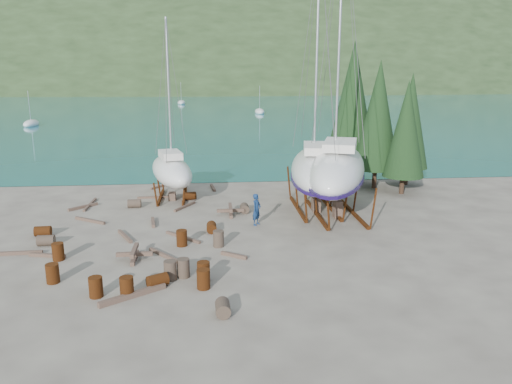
{
  "coord_description": "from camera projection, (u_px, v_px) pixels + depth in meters",
  "views": [
    {
      "loc": [
        -0.45,
        -25.8,
        9.33
      ],
      "look_at": [
        2.19,
        3.0,
        2.13
      ],
      "focal_mm": 35.0,
      "sensor_mm": 36.0,
      "label": 1
    }
  ],
  "objects": [
    {
      "name": "timber_8",
      "position": [
        153.0,
        222.0,
        30.75
      ],
      "size": [
        0.43,
        1.78,
        0.19
      ],
      "primitive_type": "cube",
      "rotation": [
        0.0,
        0.0,
        0.14
      ],
      "color": "brown",
      "rests_on": "ground"
    },
    {
      "name": "drum_15",
      "position": [
        46.0,
        240.0,
        26.92
      ],
      "size": [
        0.89,
        0.6,
        0.58
      ],
      "primitive_type": "cylinder",
      "rotation": [
        1.57,
        0.0,
        1.59
      ],
      "color": "#2D2823",
      "rests_on": "ground"
    },
    {
      "name": "drum_3",
      "position": [
        204.0,
        271.0,
        22.45
      ],
      "size": [
        0.58,
        0.58,
        0.88
      ],
      "primitive_type": "cylinder",
      "color": "#572B0F",
      "rests_on": "ground"
    },
    {
      "name": "large_sailboat_far",
      "position": [
        337.0,
        169.0,
        31.88
      ],
      "size": [
        7.01,
        12.43,
        18.88
      ],
      "rotation": [
        0.0,
        0.0,
        -0.32
      ],
      "color": "silver",
      "rests_on": "ground"
    },
    {
      "name": "timber_6",
      "position": [
        213.0,
        188.0,
        39.6
      ],
      "size": [
        0.45,
        2.03,
        0.19
      ],
      "primitive_type": "cube",
      "rotation": [
        0.0,
        0.0,
        0.13
      ],
      "color": "brown",
      "rests_on": "ground"
    },
    {
      "name": "worker",
      "position": [
        257.0,
        209.0,
        30.33
      ],
      "size": [
        0.79,
        0.85,
        1.95
      ],
      "primitive_type": "imported",
      "rotation": [
        0.0,
        0.0,
        0.97
      ],
      "color": "#12284E",
      "rests_on": "ground"
    },
    {
      "name": "timber_16",
      "position": [
        133.0,
        295.0,
        20.84
      ],
      "size": [
        2.61,
        1.88,
        0.23
      ],
      "primitive_type": "cube",
      "rotation": [
        0.0,
        0.0,
        2.17
      ],
      "color": "brown",
      "rests_on": "ground"
    },
    {
      "name": "drum_6",
      "position": [
        212.0,
        227.0,
        29.12
      ],
      "size": [
        0.59,
        0.89,
        0.58
      ],
      "primitive_type": "cylinder",
      "rotation": [
        1.57,
        0.0,
        0.01
      ],
      "color": "#572B0F",
      "rests_on": "ground"
    },
    {
      "name": "large_sailboat_near",
      "position": [
        315.0,
        169.0,
        33.18
      ],
      "size": [
        5.05,
        11.38,
        17.32
      ],
      "rotation": [
        0.0,
        0.0,
        -0.17
      ],
      "color": "silver",
      "rests_on": "ground"
    },
    {
      "name": "timber_pile_fore",
      "position": [
        135.0,
        254.0,
        24.92
      ],
      "size": [
        1.8,
        1.8,
        0.6
      ],
      "color": "brown",
      "rests_on": "ground"
    },
    {
      "name": "timber_11",
      "position": [
        183.0,
        237.0,
        28.08
      ],
      "size": [
        2.06,
        2.1,
        0.15
      ],
      "primitive_type": "cube",
      "rotation": [
        0.0,
        0.0,
        0.77
      ],
      "color": "brown",
      "rests_on": "ground"
    },
    {
      "name": "moored_boat_left",
      "position": [
        31.0,
        124.0,
        82.46
      ],
      "size": [
        2.0,
        5.0,
        6.05
      ],
      "color": "silver",
      "rests_on": "ground"
    },
    {
      "name": "cypress_mid_right",
      "position": [
        406.0,
        129.0,
        36.94
      ],
      "size": [
        3.06,
        3.06,
        8.5
      ],
      "color": "black",
      "rests_on": "ground"
    },
    {
      "name": "drum_0",
      "position": [
        53.0,
        273.0,
        22.21
      ],
      "size": [
        0.58,
        0.58,
        0.88
      ],
      "primitive_type": "cylinder",
      "color": "#572B0F",
      "rests_on": "ground"
    },
    {
      "name": "bay_water",
      "position": [
        210.0,
        83.0,
        331.63
      ],
      "size": [
        700.0,
        700.0,
        0.0
      ],
      "primitive_type": "plane",
      "color": "#186D7A",
      "rests_on": "ground"
    },
    {
      "name": "timber_10",
      "position": [
        185.0,
        207.0,
        34.27
      ],
      "size": [
        1.4,
        2.19,
        0.16
      ],
      "primitive_type": "cube",
      "rotation": [
        0.0,
        0.0,
        2.6
      ],
      "color": "brown",
      "rests_on": "ground"
    },
    {
      "name": "drum_9",
      "position": [
        134.0,
        203.0,
        34.27
      ],
      "size": [
        0.89,
        0.59,
        0.58
      ],
      "primitive_type": "cylinder",
      "rotation": [
        1.57,
        0.0,
        1.58
      ],
      "color": "#2D2823",
      "rests_on": "ground"
    },
    {
      "name": "cypress_far_right",
      "position": [
        410.0,
        121.0,
        39.9
      ],
      "size": [
        3.24,
        3.24,
        9.0
      ],
      "color": "black",
      "rests_on": "ground"
    },
    {
      "name": "timber_15",
      "position": [
        90.0,
        205.0,
        34.82
      ],
      "size": [
        0.22,
        3.21,
        0.15
      ],
      "primitive_type": "cube",
      "rotation": [
        0.0,
        0.0,
        3.12
      ],
      "color": "brown",
      "rests_on": "ground"
    },
    {
      "name": "timber_2",
      "position": [
        83.0,
        207.0,
        34.17
      ],
      "size": [
        1.71,
        1.67,
        0.19
      ],
      "primitive_type": "cube",
      "rotation": [
        0.0,
        0.0,
        2.34
      ],
      "color": "brown",
      "rests_on": "ground"
    },
    {
      "name": "timber_4",
      "position": [
        125.0,
        236.0,
        28.22
      ],
      "size": [
        1.14,
        2.1,
        0.17
      ],
      "primitive_type": "cube",
      "rotation": [
        0.0,
        0.0,
        0.45
      ],
      "color": "brown",
      "rests_on": "ground"
    },
    {
      "name": "drum_13",
      "position": [
        127.0,
        287.0,
        20.85
      ],
      "size": [
        0.58,
        0.58,
        0.88
      ],
      "primitive_type": "cylinder",
      "color": "#572B0F",
      "rests_on": "ground"
    },
    {
      "name": "timber_pile_aft",
      "position": [
        231.0,
        210.0,
        32.54
      ],
      "size": [
        1.8,
        1.8,
        0.6
      ],
      "color": "brown",
      "rests_on": "ground"
    },
    {
      "name": "drum_1",
      "position": [
        223.0,
        308.0,
        19.34
      ],
      "size": [
        0.6,
        0.9,
        0.58
      ],
      "primitive_type": "cylinder",
      "rotation": [
        1.57,
        0.0,
        3.17
      ],
      "color": "#2D2823",
      "rests_on": "ground"
    },
    {
      "name": "far_house_right",
      "position": [
        281.0,
        84.0,
        212.78
      ],
      "size": [
        6.6,
        5.6,
        5.6
      ],
      "color": "beige",
      "rests_on": "ground"
    },
    {
      "name": "ground",
      "position": [
        221.0,
        244.0,
        27.23
      ],
      "size": [
        600.0,
        600.0,
        0.0
      ],
      "primitive_type": "plane",
      "color": "#5A5047",
      "rests_on": "ground"
    },
    {
      "name": "drum_2",
      "position": [
        43.0,
        231.0,
        28.45
      ],
      "size": [
        0.9,
        0.61,
        0.58
      ],
      "primitive_type": "cylinder",
      "rotation": [
        1.57,
        0.0,
        1.6
      ],
      "color": "#572B0F",
      "rests_on": "ground"
    },
    {
      "name": "timber_12",
      "position": [
        47.0,
        255.0,
        25.33
      ],
      "size": [
        1.94,
        0.63,
        0.17
      ],
      "primitive_type": "cube",
      "rotation": [
        0.0,
        0.0,
        1.33
      ],
      "color": "brown",
      "rests_on": "ground"
    },
    {
      "name": "drum_11",
      "position": [
        245.0,
        208.0,
        33.1
      ],
      "size": [
        0.58,
        0.88,
        0.58
      ],
      "primitive_type": "cylinder",
      "rotation": [
        1.57,
        0.0,
        3.14
      ],
      "color": "#2D2823",
      "rests_on": "ground"
    },
    {
      "name": "moored_boat_mid",
      "position": [
        260.0,
        112.0,
        105.33
      ],
      "size": [
        2.0,
        5.0,
        6.05
      ],
      "color": "silver",
      "rests_on": "ground"
    },
    {
      "name": "timber_7",
      "position": [
        234.0,
        255.0,
        25.33
      ],
      "size": [
        1.34,
        1.01,
        0.17
      ],
      "primitive_type": "cube",
      "rotation": [
        0.0,
        0.0,
        0.96
      ],
      "color": "brown",
      "rests_on": "ground"
    },
    {
      "name": "drum_12",
      "position": [
        158.0,
        281.0,
        21.84
      ],
      "size": [
        1.05,
        0.94,
        0.58
      ],
      "primitive_type": "cylinder",
      "rotation": [
        1.57,
        0.0,
        2.1
      ],
      "color": "#572B0F",
      "rests_on": "ground"
    },
    {
      "name": "far_house_center",
      "position": [
        162.0,
        84.0,
        208.36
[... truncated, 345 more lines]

